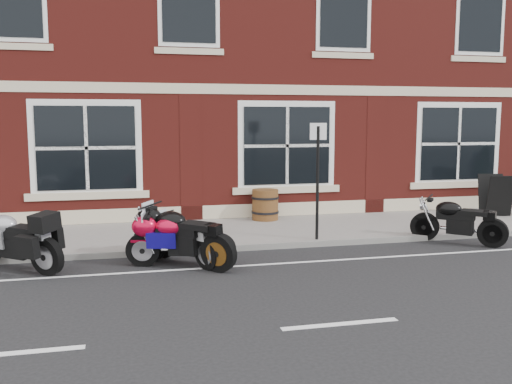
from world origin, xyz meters
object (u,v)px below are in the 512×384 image
(a_board_sign, at_px, (496,195))
(parking_sign, at_px, (318,173))
(barrel_planter, at_px, (265,205))
(moto_touring_silver, at_px, (13,237))
(moto_naked_black, at_px, (456,219))
(moto_sport_black, at_px, (182,234))
(moto_sport_silver, at_px, (184,238))
(moto_sport_red, at_px, (179,238))

(a_board_sign, height_order, parking_sign, parking_sign)
(a_board_sign, xyz_separation_m, barrel_planter, (-6.06, 0.83, -0.16))
(a_board_sign, relative_size, barrel_planter, 1.42)
(moto_touring_silver, relative_size, moto_naked_black, 1.16)
(moto_naked_black, distance_m, barrel_planter, 4.63)
(moto_touring_silver, height_order, moto_naked_black, moto_touring_silver)
(a_board_sign, height_order, barrel_planter, a_board_sign)
(moto_touring_silver, distance_m, moto_sport_black, 2.96)
(moto_touring_silver, height_order, a_board_sign, moto_touring_silver)
(moto_sport_black, bearing_deg, parking_sign, -26.51)
(moto_sport_black, xyz_separation_m, barrel_planter, (2.50, 3.62, -0.08))
(moto_sport_silver, bearing_deg, moto_touring_silver, 143.24)
(moto_sport_red, height_order, parking_sign, parking_sign)
(moto_sport_silver, height_order, a_board_sign, a_board_sign)
(moto_touring_silver, relative_size, parking_sign, 0.72)
(barrel_planter, bearing_deg, moto_touring_silver, -149.63)
(moto_sport_red, relative_size, barrel_planter, 2.57)
(moto_naked_black, relative_size, a_board_sign, 1.40)
(moto_sport_black, height_order, parking_sign, parking_sign)
(moto_touring_silver, xyz_separation_m, a_board_sign, (11.48, 2.35, 0.08))
(moto_sport_black, bearing_deg, moto_naked_black, -41.36)
(moto_touring_silver, bearing_deg, parking_sign, -43.84)
(moto_touring_silver, bearing_deg, moto_sport_black, -58.37)
(barrel_planter, bearing_deg, parking_sign, -79.44)
(moto_touring_silver, distance_m, parking_sign, 6.01)
(a_board_sign, distance_m, parking_sign, 5.91)
(moto_sport_red, xyz_separation_m, moto_sport_black, (0.05, 0.00, 0.06))
(moto_sport_silver, distance_m, barrel_planter, 4.20)
(moto_sport_red, bearing_deg, a_board_sign, -58.68)
(moto_touring_silver, distance_m, a_board_sign, 11.72)
(moto_touring_silver, distance_m, moto_sport_red, 2.91)
(moto_sport_red, bearing_deg, moto_sport_black, -71.66)
(moto_touring_silver, height_order, moto_sport_red, moto_touring_silver)
(parking_sign, bearing_deg, moto_naked_black, -1.00)
(moto_touring_silver, xyz_separation_m, barrel_planter, (5.43, 3.18, -0.09))
(a_board_sign, bearing_deg, moto_naked_black, -124.18)
(moto_sport_red, bearing_deg, moto_naked_black, -71.82)
(moto_sport_red, distance_m, barrel_planter, 4.43)
(moto_sport_black, distance_m, a_board_sign, 9.00)
(moto_naked_black, relative_size, barrel_planter, 1.99)
(moto_sport_red, height_order, moto_sport_black, moto_sport_black)
(moto_sport_red, relative_size, parking_sign, 0.80)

